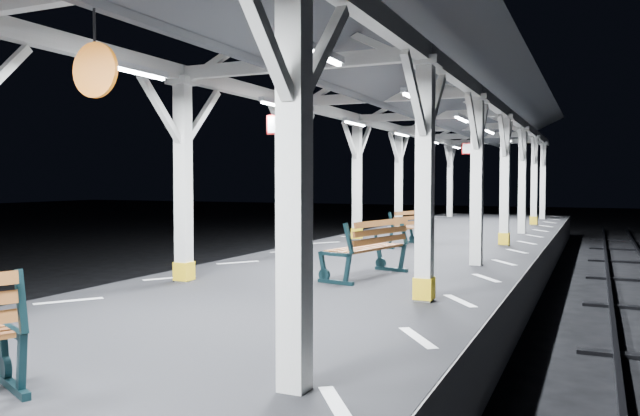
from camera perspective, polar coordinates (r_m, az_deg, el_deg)
The scene contains 7 objects.
ground at distance 8.03m, azimuth -9.07°, elevation -16.83°, with size 120.00×120.00×0.00m, color black.
platform at distance 7.88m, azimuth -9.10°, elevation -13.39°, with size 6.00×50.00×1.00m, color black.
hazard_stripes_left at distance 9.30m, azimuth -21.99°, elevation -7.89°, with size 1.00×48.00×0.01m, color silver.
hazard_stripes_right at distance 6.77m, azimuth 8.90°, elevation -11.64°, with size 1.00×48.00×0.01m, color silver.
canopy at distance 7.80m, azimuth -9.36°, elevation 16.59°, with size 5.40×49.00×4.65m.
bench_mid at distance 10.64m, azimuth 4.67°, elevation -3.53°, with size 1.06×1.95×1.00m.
bench_far at distance 15.85m, azimuth 7.80°, elevation -1.74°, with size 1.07×1.78×0.91m.
Camera 1 is at (4.15, -6.34, 2.66)m, focal length 35.00 mm.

